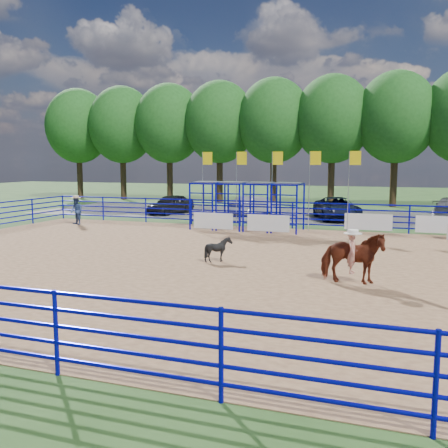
# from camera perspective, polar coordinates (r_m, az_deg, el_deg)

# --- Properties ---
(ground) EXTENTS (120.00, 120.00, 0.00)m
(ground) POSITION_cam_1_polar(r_m,az_deg,el_deg) (18.04, 1.39, -4.58)
(ground) COLOR #315421
(ground) RESTS_ON ground
(arena_dirt) EXTENTS (30.00, 20.00, 0.02)m
(arena_dirt) POSITION_cam_1_polar(r_m,az_deg,el_deg) (18.04, 1.39, -4.55)
(arena_dirt) COLOR #976E4B
(arena_dirt) RESTS_ON ground
(gravel_strip) EXTENTS (40.00, 10.00, 0.01)m
(gravel_strip) POSITION_cam_1_polar(r_m,az_deg,el_deg) (34.44, 10.14, 0.92)
(gravel_strip) COLOR slate
(gravel_strip) RESTS_ON ground
(horse_and_rider) EXTENTS (1.90, 0.91, 2.25)m
(horse_and_rider) POSITION_cam_1_polar(r_m,az_deg,el_deg) (15.41, 14.44, -3.51)
(horse_and_rider) COLOR maroon
(horse_and_rider) RESTS_ON arena_dirt
(calf) EXTENTS (0.90, 0.82, 0.93)m
(calf) POSITION_cam_1_polar(r_m,az_deg,el_deg) (18.24, -0.64, -2.90)
(calf) COLOR black
(calf) RESTS_ON arena_dirt
(spectator_cowboy) EXTENTS (0.96, 0.88, 1.66)m
(spectator_cowboy) POSITION_cam_1_polar(r_m,az_deg,el_deg) (30.24, -16.51, 1.51)
(spectator_cowboy) COLOR navy
(spectator_cowboy) RESTS_ON arena_dirt
(car_a) EXTENTS (2.40, 4.23, 1.36)m
(car_a) POSITION_cam_1_polar(r_m,az_deg,el_deg) (35.49, -6.10, 2.28)
(car_a) COLOR black
(car_a) RESTS_ON gravel_strip
(car_b) EXTENTS (2.94, 4.21, 1.32)m
(car_b) POSITION_cam_1_polar(r_m,az_deg,el_deg) (34.43, 3.55, 2.13)
(car_b) COLOR gray
(car_b) RESTS_ON gravel_strip
(car_c) EXTENTS (3.83, 5.55, 1.41)m
(car_c) POSITION_cam_1_polar(r_m,az_deg,el_deg) (32.52, 12.78, 1.75)
(car_c) COLOR black
(car_c) RESTS_ON gravel_strip
(perimeter_fence) EXTENTS (30.10, 20.10, 1.50)m
(perimeter_fence) POSITION_cam_1_polar(r_m,az_deg,el_deg) (17.90, 1.39, -2.23)
(perimeter_fence) COLOR #0809B5
(perimeter_fence) RESTS_ON ground
(chute_assembly) EXTENTS (19.32, 2.41, 4.20)m
(chute_assembly) POSITION_cam_1_polar(r_m,az_deg,el_deg) (26.78, 3.36, 1.97)
(chute_assembly) COLOR #0809B5
(chute_assembly) RESTS_ON ground
(treeline) EXTENTS (56.40, 6.40, 11.24)m
(treeline) POSITION_cam_1_polar(r_m,az_deg,el_deg) (43.32, 12.33, 12.09)
(treeline) COLOR #3F2B19
(treeline) RESTS_ON ground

